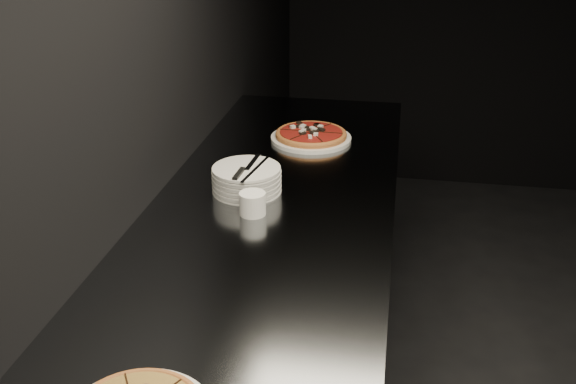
% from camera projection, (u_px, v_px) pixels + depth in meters
% --- Properties ---
extents(wall_left, '(0.02, 5.00, 2.80)m').
position_uv_depth(wall_left, '(129.00, 49.00, 1.73)').
color(wall_left, black).
rests_on(wall_left, floor).
extents(counter, '(0.74, 2.44, 0.92)m').
position_uv_depth(counter, '(268.00, 344.00, 2.07)').
color(counter, slate).
rests_on(counter, floor).
extents(pizza_tomato, '(0.31, 0.31, 0.04)m').
position_uv_depth(pizza_tomato, '(311.00, 135.00, 2.46)').
color(pizza_tomato, silver).
rests_on(pizza_tomato, counter).
extents(plate_stack, '(0.22, 0.22, 0.08)m').
position_uv_depth(plate_stack, '(247.00, 179.00, 2.03)').
color(plate_stack, silver).
rests_on(plate_stack, counter).
extents(cutlery, '(0.10, 0.23, 0.01)m').
position_uv_depth(cutlery, '(248.00, 169.00, 1.99)').
color(cutlery, silver).
rests_on(cutlery, plate_stack).
extents(ramekin, '(0.08, 0.08, 0.07)m').
position_uv_depth(ramekin, '(253.00, 203.00, 1.88)').
color(ramekin, white).
rests_on(ramekin, counter).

